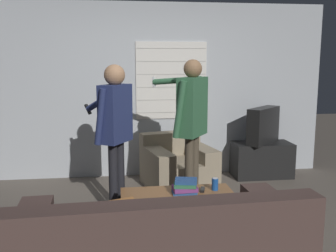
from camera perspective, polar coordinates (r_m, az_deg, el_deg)
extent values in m
plane|color=#665B51|center=(4.18, 0.34, -14.87)|extent=(16.00, 16.00, 0.00)
cube|color=#ADB2B7|center=(5.84, -2.38, 5.12)|extent=(5.20, 0.06, 2.55)
cube|color=silver|center=(5.82, 0.49, 6.61)|extent=(1.05, 0.02, 1.13)
cube|color=#A4A099|center=(5.86, 0.50, 2.02)|extent=(1.02, 0.00, 0.01)
cube|color=#A4A099|center=(5.83, 0.50, 3.84)|extent=(1.02, 0.00, 0.01)
cube|color=#A4A099|center=(5.82, 0.51, 5.68)|extent=(1.02, 0.00, 0.01)
cube|color=#A4A099|center=(5.81, 0.51, 7.52)|extent=(1.02, 0.00, 0.01)
cube|color=#A4A099|center=(5.80, 0.51, 9.37)|extent=(1.02, 0.00, 0.01)
cube|color=#A4A099|center=(5.81, 0.52, 11.23)|extent=(1.02, 0.00, 0.01)
cube|color=#4C3833|center=(2.58, 0.01, -15.10)|extent=(2.05, 0.30, 0.39)
cube|color=#4C3833|center=(2.95, -19.48, -14.35)|extent=(0.28, 0.92, 0.21)
cube|color=#4C3833|center=(3.19, 15.38, -12.24)|extent=(0.28, 0.92, 0.21)
cube|color=#935B2D|center=(2.95, -8.50, -13.94)|extent=(0.41, 0.33, 0.37)
cube|color=gray|center=(5.44, 1.55, -6.87)|extent=(1.04, 1.04, 0.38)
cube|color=gray|center=(5.65, 0.30, -2.52)|extent=(0.89, 0.39, 0.33)
cube|color=gray|center=(5.48, 4.59, -3.77)|extent=(0.43, 0.90, 0.17)
cube|color=gray|center=(5.26, -1.61, -4.33)|extent=(0.43, 0.90, 0.17)
cube|color=brown|center=(3.91, 1.53, -10.22)|extent=(1.12, 0.59, 0.04)
cylinder|color=brown|center=(4.18, -6.27, -12.06)|extent=(0.04, 0.04, 0.39)
cylinder|color=brown|center=(4.32, 7.94, -11.35)|extent=(0.04, 0.04, 0.39)
cylinder|color=brown|center=(3.71, -6.08, -14.95)|extent=(0.04, 0.04, 0.39)
cylinder|color=brown|center=(3.87, 9.99, -13.97)|extent=(0.04, 0.04, 0.39)
cube|color=black|center=(6.05, 13.46, -4.78)|extent=(0.86, 0.44, 0.51)
cube|color=black|center=(5.94, 13.65, 0.09)|extent=(0.63, 0.62, 0.53)
cube|color=black|center=(5.99, 12.76, 0.20)|extent=(0.43, 0.42, 0.43)
cylinder|color=black|center=(4.40, -7.93, -7.83)|extent=(0.10, 0.10, 0.84)
cylinder|color=black|center=(4.52, -6.95, -7.35)|extent=(0.10, 0.10, 0.84)
cube|color=navy|center=(4.30, -7.65, 1.80)|extent=(0.38, 0.45, 0.63)
sphere|color=#A87A56|center=(4.27, -7.77, 7.35)|extent=(0.23, 0.23, 0.23)
cylinder|color=navy|center=(4.15, -9.80, 1.29)|extent=(0.17, 0.14, 0.60)
cylinder|color=navy|center=(4.61, -8.97, 4.03)|extent=(0.51, 0.36, 0.35)
cube|color=black|center=(4.78, -11.54, 2.40)|extent=(0.09, 0.08, 0.13)
cylinder|color=#4C4233|center=(4.52, 3.06, -7.04)|extent=(0.10, 0.10, 0.88)
cylinder|color=#4C4233|center=(4.65, 3.85, -6.53)|extent=(0.10, 0.10, 0.88)
cube|color=#336642|center=(4.43, 3.56, 2.82)|extent=(0.41, 0.48, 0.66)
sphere|color=#846042|center=(4.40, 3.62, 8.30)|extent=(0.21, 0.21, 0.21)
cylinder|color=#336642|center=(4.23, 1.69, 2.38)|extent=(0.17, 0.15, 0.63)
cylinder|color=#336642|center=(4.75, 1.26, 6.61)|extent=(0.56, 0.41, 0.12)
cube|color=white|center=(4.90, -2.06, 6.39)|extent=(0.05, 0.05, 0.13)
cube|color=#284C89|center=(3.94, 2.39, -9.54)|extent=(0.24, 0.14, 0.03)
cube|color=#75387F|center=(3.93, 2.45, -9.03)|extent=(0.24, 0.19, 0.04)
cube|color=#33754C|center=(3.91, 2.46, -8.60)|extent=(0.23, 0.17, 0.03)
cube|color=#284C89|center=(3.92, 2.65, -7.97)|extent=(0.24, 0.18, 0.04)
cylinder|color=#194C9E|center=(4.05, 6.83, -8.39)|extent=(0.07, 0.07, 0.12)
cylinder|color=silver|center=(4.03, 6.84, -7.53)|extent=(0.06, 0.06, 0.00)
cube|color=black|center=(4.03, 5.04, -9.17)|extent=(0.08, 0.14, 0.02)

